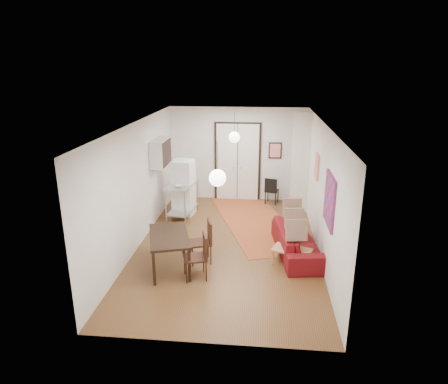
# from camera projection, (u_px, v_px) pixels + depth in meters

# --- Properties ---
(floor) EXTENTS (7.00, 7.00, 0.00)m
(floor) POSITION_uv_depth(u_px,v_px,m) (227.00, 246.00, 9.52)
(floor) COLOR brown
(floor) RESTS_ON ground
(ceiling) EXTENTS (4.20, 7.00, 0.02)m
(ceiling) POSITION_uv_depth(u_px,v_px,m) (228.00, 124.00, 8.62)
(ceiling) COLOR silver
(ceiling) RESTS_ON wall_back
(wall_back) EXTENTS (4.20, 0.02, 2.90)m
(wall_back) POSITION_uv_depth(u_px,v_px,m) (238.00, 154.00, 12.38)
(wall_back) COLOR silver
(wall_back) RESTS_ON floor
(wall_front) EXTENTS (4.20, 0.02, 2.90)m
(wall_front) POSITION_uv_depth(u_px,v_px,m) (206.00, 260.00, 5.76)
(wall_front) COLOR silver
(wall_front) RESTS_ON floor
(wall_left) EXTENTS (0.02, 7.00, 2.90)m
(wall_left) POSITION_uv_depth(u_px,v_px,m) (138.00, 185.00, 9.27)
(wall_left) COLOR silver
(wall_left) RESTS_ON floor
(wall_right) EXTENTS (0.02, 7.00, 2.90)m
(wall_right) POSITION_uv_depth(u_px,v_px,m) (321.00, 190.00, 8.87)
(wall_right) COLOR silver
(wall_right) RESTS_ON floor
(double_doors) EXTENTS (1.44, 0.06, 2.50)m
(double_doors) POSITION_uv_depth(u_px,v_px,m) (238.00, 162.00, 12.42)
(double_doors) COLOR white
(double_doors) RESTS_ON wall_back
(stub_partition) EXTENTS (0.50, 0.10, 2.90)m
(stub_partition) POSITION_uv_depth(u_px,v_px,m) (301.00, 163.00, 11.31)
(stub_partition) COLOR silver
(stub_partition) RESTS_ON floor
(wall_cabinet) EXTENTS (0.35, 1.00, 0.70)m
(wall_cabinet) POSITION_uv_depth(u_px,v_px,m) (160.00, 153.00, 10.53)
(wall_cabinet) COLOR silver
(wall_cabinet) RESTS_ON wall_left
(painting_popart) EXTENTS (0.05, 1.00, 1.00)m
(painting_popart) POSITION_uv_depth(u_px,v_px,m) (330.00, 200.00, 7.63)
(painting_popart) COLOR red
(painting_popart) RESTS_ON wall_right
(painting_abstract) EXTENTS (0.05, 0.50, 0.60)m
(painting_abstract) POSITION_uv_depth(u_px,v_px,m) (317.00, 166.00, 9.53)
(painting_abstract) COLOR beige
(painting_abstract) RESTS_ON wall_right
(poster_back) EXTENTS (0.40, 0.03, 0.50)m
(poster_back) POSITION_uv_depth(u_px,v_px,m) (275.00, 151.00, 12.20)
(poster_back) COLOR red
(poster_back) RESTS_ON wall_back
(print_left) EXTENTS (0.03, 0.44, 0.54)m
(print_left) POSITION_uv_depth(u_px,v_px,m) (160.00, 147.00, 11.00)
(print_left) COLOR olive
(print_left) RESTS_ON wall_left
(pendant_back) EXTENTS (0.30, 0.30, 0.80)m
(pendant_back) POSITION_uv_depth(u_px,v_px,m) (234.00, 137.00, 10.72)
(pendant_back) COLOR silver
(pendant_back) RESTS_ON ceiling
(pendant_front) EXTENTS (0.30, 0.30, 0.80)m
(pendant_front) POSITION_uv_depth(u_px,v_px,m) (217.00, 178.00, 6.93)
(pendant_front) COLOR silver
(pendant_front) RESTS_ON ceiling
(kilim_rug) EXTENTS (2.89, 4.59, 0.01)m
(kilim_rug) POSITION_uv_depth(u_px,v_px,m) (255.00, 221.00, 10.96)
(kilim_rug) COLOR #B04F2C
(kilim_rug) RESTS_ON floor
(sofa) EXTENTS (1.14, 2.26, 0.63)m
(sofa) POSITION_uv_depth(u_px,v_px,m) (297.00, 241.00, 9.02)
(sofa) COLOR maroon
(sofa) RESTS_ON floor
(coffee_table) EXTENTS (0.92, 0.70, 0.36)m
(coffee_table) POSITION_uv_depth(u_px,v_px,m) (292.00, 251.00, 8.54)
(coffee_table) COLOR tan
(coffee_table) RESTS_ON floor
(potted_plant) EXTENTS (0.39, 0.37, 0.35)m
(potted_plant) POSITION_uv_depth(u_px,v_px,m) (297.00, 242.00, 8.46)
(potted_plant) COLOR #295C29
(potted_plant) RESTS_ON coffee_table
(kitchen_counter) EXTENTS (0.79, 1.32, 0.95)m
(kitchen_counter) POSITION_uv_depth(u_px,v_px,m) (182.00, 195.00, 11.20)
(kitchen_counter) COLOR silver
(kitchen_counter) RESTS_ON floor
(bowl) EXTENTS (0.26, 0.26, 0.05)m
(bowl) POSITION_uv_depth(u_px,v_px,m) (180.00, 186.00, 10.81)
(bowl) COLOR beige
(bowl) RESTS_ON kitchen_counter
(soap_bottle) EXTENTS (0.10, 0.11, 0.20)m
(soap_bottle) POSITION_uv_depth(u_px,v_px,m) (182.00, 178.00, 11.31)
(soap_bottle) COLOR teal
(soap_bottle) RESTS_ON kitchen_counter
(fridge) EXTENTS (0.63, 0.63, 1.58)m
(fridge) POSITION_uv_depth(u_px,v_px,m) (184.00, 188.00, 11.29)
(fridge) COLOR white
(fridge) RESTS_ON floor
(dining_table) EXTENTS (1.14, 1.54, 0.76)m
(dining_table) POSITION_uv_depth(u_px,v_px,m) (169.00, 239.00, 8.28)
(dining_table) COLOR black
(dining_table) RESTS_ON floor
(dining_chair_near) EXTENTS (0.56, 0.69, 0.94)m
(dining_chair_near) POSITION_uv_depth(u_px,v_px,m) (201.00, 237.00, 8.69)
(dining_chair_near) COLOR #371A11
(dining_chair_near) RESTS_ON floor
(dining_chair_far) EXTENTS (0.56, 0.69, 0.94)m
(dining_chair_far) POSITION_uv_depth(u_px,v_px,m) (196.00, 251.00, 8.02)
(dining_chair_far) COLOR #371A11
(dining_chair_far) RESTS_ON floor
(black_side_chair) EXTENTS (0.47, 0.47, 0.84)m
(black_side_chair) POSITION_uv_depth(u_px,v_px,m) (272.00, 188.00, 12.32)
(black_side_chair) COLOR black
(black_side_chair) RESTS_ON floor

